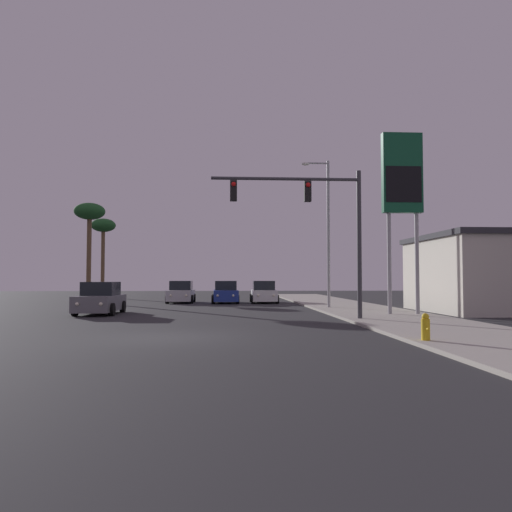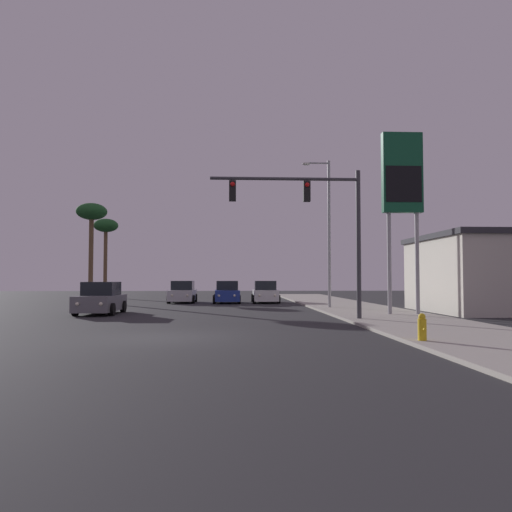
# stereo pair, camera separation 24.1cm
# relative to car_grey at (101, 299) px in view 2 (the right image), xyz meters

# --- Properties ---
(ground_plane) EXTENTS (120.00, 120.00, 0.00)m
(ground_plane) POSITION_rel_car_grey_xyz_m (4.77, -10.65, -0.76)
(ground_plane) COLOR #28282B
(sidewalk_right) EXTENTS (5.00, 60.00, 0.12)m
(sidewalk_right) POSITION_rel_car_grey_xyz_m (14.27, -0.65, -0.70)
(sidewalk_right) COLOR #9E998E
(sidewalk_right) RESTS_ON ground
(car_grey) EXTENTS (2.04, 4.33, 1.68)m
(car_grey) POSITION_rel_car_grey_xyz_m (0.00, 0.00, 0.00)
(car_grey) COLOR slate
(car_grey) RESTS_ON ground
(car_blue) EXTENTS (2.04, 4.34, 1.68)m
(car_blue) POSITION_rel_car_grey_xyz_m (6.50, 11.54, 0.00)
(car_blue) COLOR navy
(car_blue) RESTS_ON ground
(car_silver) EXTENTS (2.04, 4.33, 1.68)m
(car_silver) POSITION_rel_car_grey_xyz_m (3.10, 12.09, 0.00)
(car_silver) COLOR #B7B7BC
(car_silver) RESTS_ON ground
(car_white) EXTENTS (2.04, 4.32, 1.68)m
(car_white) POSITION_rel_car_grey_xyz_m (9.43, 11.70, 0.00)
(car_white) COLOR silver
(car_white) RESTS_ON ground
(traffic_light_mast) EXTENTS (6.61, 0.36, 6.50)m
(traffic_light_mast) POSITION_rel_car_grey_xyz_m (10.56, -4.99, 3.93)
(traffic_light_mast) COLOR #38383D
(traffic_light_mast) RESTS_ON sidewalk_right
(street_lamp) EXTENTS (1.74, 0.24, 9.00)m
(street_lamp) POSITION_rel_car_grey_xyz_m (12.69, 3.65, 4.36)
(street_lamp) COLOR #99999E
(street_lamp) RESTS_ON sidewalk_right
(gas_station_sign) EXTENTS (2.00, 0.42, 9.00)m
(gas_station_sign) POSITION_rel_car_grey_xyz_m (15.31, -2.36, 5.86)
(gas_station_sign) COLOR #99999E
(gas_station_sign) RESTS_ON sidewalk_right
(fire_hydrant) EXTENTS (0.24, 0.34, 0.76)m
(fire_hydrant) POSITION_rel_car_grey_xyz_m (12.17, -12.76, -0.27)
(fire_hydrant) COLOR gold
(fire_hydrant) RESTS_ON sidewalk_right
(palm_tree_far) EXTENTS (2.40, 2.40, 7.79)m
(palm_tree_far) POSITION_rel_car_grey_xyz_m (-5.61, 23.35, 5.98)
(palm_tree_far) COLOR brown
(palm_tree_far) RESTS_ON ground
(palm_tree_mid) EXTENTS (2.40, 2.40, 7.83)m
(palm_tree_mid) POSITION_rel_car_grey_xyz_m (-4.24, 13.35, 6.02)
(palm_tree_mid) COLOR brown
(palm_tree_mid) RESTS_ON ground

